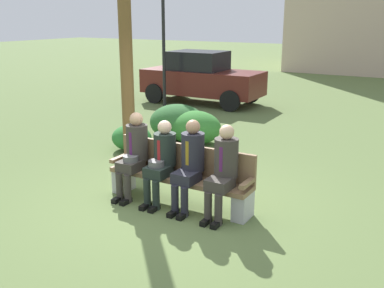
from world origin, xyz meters
The scene contains 11 objects.
ground_plane centered at (0.00, 0.00, 0.00)m, with size 80.00×80.00×0.00m, color #5A703C.
park_bench centered at (0.14, 0.18, 0.44)m, with size 2.32×0.44×0.90m.
seated_man_leftmost centered at (-0.64, 0.05, 0.74)m, with size 0.34×0.72×1.34m.
seated_man_centerleft centered at (-0.12, 0.05, 0.71)m, with size 0.34×0.72×1.27m.
seated_man_centerright centered at (0.37, 0.06, 0.75)m, with size 0.34×0.72×1.34m.
seated_man_rightmost centered at (0.92, 0.06, 0.74)m, with size 0.34×0.72×1.33m.
shrub_near_bench centered at (-1.85, 3.28, 0.41)m, with size 1.31×1.20×0.82m, color #2E642F.
shrub_mid_lawn centered at (-2.23, 2.05, 0.27)m, with size 0.87×0.80×0.54m, color #2D7831.
shrub_far_lawn centered at (-1.31, 3.16, 0.37)m, with size 1.19×1.09×0.74m, color #347C2F.
parked_car_near centered at (-3.55, 7.50, 0.84)m, with size 3.92×1.73×1.68m.
street_lamp centered at (-4.20, 6.29, 2.40)m, with size 0.24×0.24×3.97m.
Camera 1 is at (3.51, -5.29, 2.78)m, focal length 41.98 mm.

